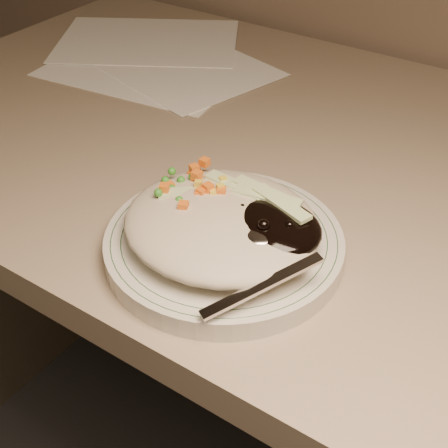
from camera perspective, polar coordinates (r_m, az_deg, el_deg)
The scene contains 5 objects.
desk at distance 0.88m, azimuth 10.94°, elevation -6.46°, with size 1.40×0.70×0.74m.
plate at distance 0.62m, azimuth -0.00°, elevation -1.92°, with size 0.24×0.24×0.02m, color silver.
plate_rim at distance 0.61m, azimuth -0.00°, elevation -1.19°, with size 0.22×0.22×0.00m.
meal at distance 0.59m, azimuth 0.31°, elevation 0.26°, with size 0.21×0.19×0.05m.
papers at distance 1.05m, azimuth -6.14°, elevation 14.95°, with size 0.45×0.37×0.00m.
Camera 1 is at (0.21, 0.77, 1.14)m, focal length 50.00 mm.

